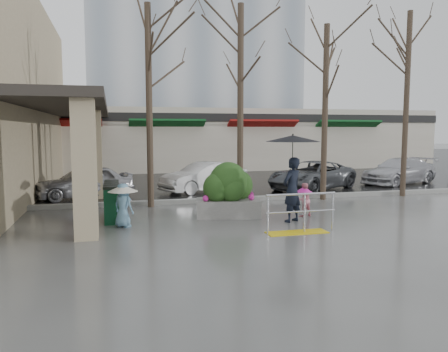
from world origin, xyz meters
name	(u,v)px	position (x,y,z in m)	size (l,w,h in m)	color
ground	(236,226)	(0.00, 0.00, 0.00)	(120.00, 120.00, 0.00)	#51514F
street_asphalt	(156,165)	(0.00, 22.00, 0.01)	(120.00, 36.00, 0.01)	black
curb	(205,200)	(0.00, 4.00, 0.07)	(120.00, 0.30, 0.15)	gray
canopy_slab	(72,106)	(-4.80, 8.00, 3.62)	(2.80, 18.00, 0.25)	#2D2823
pillar_front	(85,167)	(-3.90, -0.50, 1.75)	(0.55, 0.55, 3.50)	tan
pillar_back	(95,153)	(-3.90, 6.00, 1.75)	(0.55, 0.55, 3.50)	tan
storefront_row	(191,139)	(2.00, 17.97, 2.01)	(34.00, 6.74, 4.00)	beige
office_tower	(189,24)	(4.00, 30.00, 12.50)	(18.00, 12.00, 25.00)	#8C99A8
handrail	(299,218)	(1.36, -1.20, 0.38)	(1.90, 0.50, 1.03)	yellow
tree_west	(148,56)	(-2.00, 3.60, 5.08)	(3.20, 3.20, 6.80)	#382B21
tree_midwest	(241,55)	(1.20, 3.60, 5.23)	(3.20, 3.20, 7.00)	#382B21
tree_mideast	(326,69)	(4.50, 3.60, 4.86)	(3.20, 3.20, 6.50)	#382B21
tree_east	(408,59)	(8.00, 3.60, 5.38)	(3.20, 3.20, 7.20)	#382B21
woman	(292,167)	(1.71, 0.10, 1.57)	(1.56, 1.56, 2.53)	black
child_pink	(304,198)	(2.38, 0.76, 0.58)	(0.57, 0.53, 1.02)	pink
child_blue	(123,200)	(-3.00, 0.59, 0.74)	(0.81, 0.81, 1.20)	#699BBC
planter	(228,191)	(0.14, 1.29, 0.80)	(2.06, 1.30, 1.67)	slate
news_boxes	(112,201)	(-3.30, 1.82, 0.54)	(0.45, 1.92, 1.07)	#0D3C21
car_a	(84,182)	(-4.33, 6.26, 0.63)	(1.49, 3.70, 1.26)	#AFAFB4
car_b	(204,177)	(0.53, 6.75, 0.63)	(1.33, 3.82, 1.26)	silver
car_c	(312,175)	(5.29, 6.20, 0.63)	(2.09, 4.53, 1.26)	#4F5356
car_d	(399,171)	(10.36, 7.08, 0.63)	(1.77, 4.34, 1.26)	#BBBBC0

